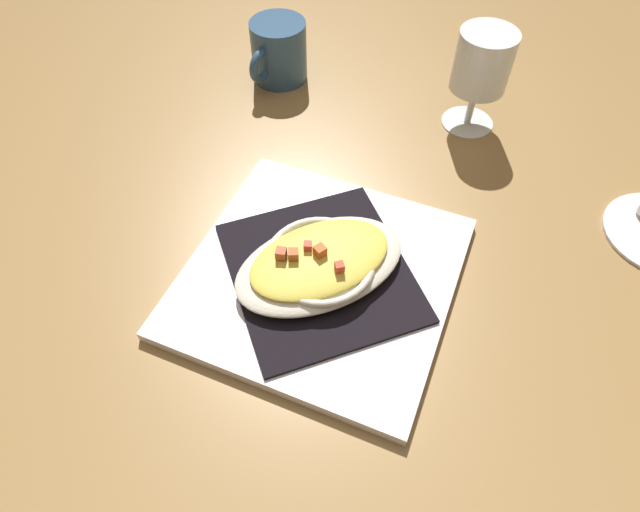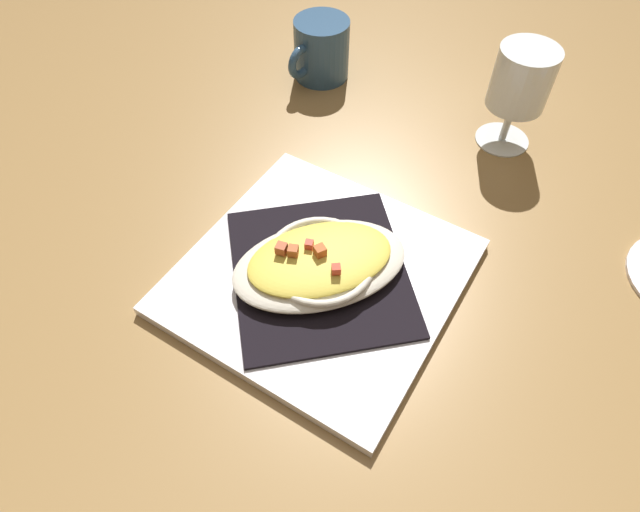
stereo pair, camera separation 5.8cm
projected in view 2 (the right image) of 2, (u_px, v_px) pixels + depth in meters
ground_plane at (320, 280)px, 0.61m from camera, size 2.60×2.60×0.00m
square_plate at (320, 276)px, 0.61m from camera, size 0.33×0.33×0.01m
folded_napkin at (320, 271)px, 0.60m from camera, size 0.28×0.28×0.00m
gratin_dish at (320, 262)px, 0.59m from camera, size 0.21×0.23×0.04m
coffee_mug at (321, 53)px, 0.83m from camera, size 0.08×0.12×0.09m
stemmed_glass at (520, 84)px, 0.69m from camera, size 0.08×0.08×0.14m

